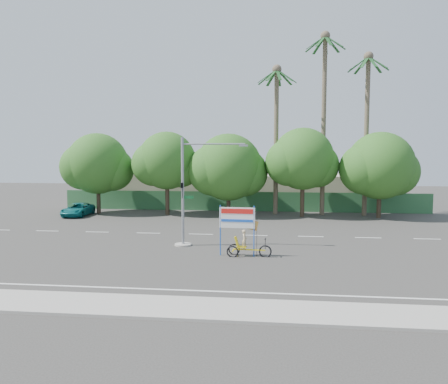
# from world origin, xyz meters

# --- Properties ---
(ground) EXTENTS (120.00, 120.00, 0.00)m
(ground) POSITION_xyz_m (0.00, 0.00, 0.00)
(ground) COLOR #33302D
(ground) RESTS_ON ground
(sidewalk_near) EXTENTS (50.00, 2.40, 0.12)m
(sidewalk_near) POSITION_xyz_m (0.00, -7.50, 0.06)
(sidewalk_near) COLOR gray
(sidewalk_near) RESTS_ON ground
(fence) EXTENTS (38.00, 0.08, 2.00)m
(fence) POSITION_xyz_m (0.00, 21.50, 1.00)
(fence) COLOR #336B3D
(fence) RESTS_ON ground
(building_left) EXTENTS (12.00, 8.00, 4.00)m
(building_left) POSITION_xyz_m (-10.00, 26.00, 2.00)
(building_left) COLOR #BDB196
(building_left) RESTS_ON ground
(building_right) EXTENTS (14.00, 8.00, 3.60)m
(building_right) POSITION_xyz_m (8.00, 26.00, 1.80)
(building_right) COLOR #BDB196
(building_right) RESTS_ON ground
(tree_far_left) EXTENTS (7.14, 6.00, 7.96)m
(tree_far_left) POSITION_xyz_m (-14.05, 18.00, 4.76)
(tree_far_left) COLOR #473828
(tree_far_left) RESTS_ON ground
(tree_left) EXTENTS (6.66, 5.60, 8.07)m
(tree_left) POSITION_xyz_m (-7.05, 18.00, 5.06)
(tree_left) COLOR #473828
(tree_left) RESTS_ON ground
(tree_center) EXTENTS (7.62, 6.40, 7.85)m
(tree_center) POSITION_xyz_m (-1.05, 18.00, 4.47)
(tree_center) COLOR #473828
(tree_center) RESTS_ON ground
(tree_right) EXTENTS (6.90, 5.80, 8.36)m
(tree_right) POSITION_xyz_m (5.95, 18.00, 5.24)
(tree_right) COLOR #473828
(tree_right) RESTS_ON ground
(tree_far_right) EXTENTS (7.38, 6.20, 7.94)m
(tree_far_right) POSITION_xyz_m (12.95, 18.00, 4.64)
(tree_far_right) COLOR #473828
(tree_far_right) RESTS_ON ground
(palm_tall) EXTENTS (3.73, 3.79, 17.45)m
(palm_tall) POSITION_xyz_m (8.00, 19.50, 10.46)
(palm_tall) COLOR #70604C
(palm_tall) RESTS_ON ground
(palm_mid) EXTENTS (3.73, 3.79, 15.45)m
(palm_mid) POSITION_xyz_m (12.00, 19.50, 9.40)
(palm_mid) COLOR #70604C
(palm_mid) RESTS_ON ground
(palm_short) EXTENTS (3.73, 3.79, 14.45)m
(palm_short) POSITION_xyz_m (3.50, 19.50, 8.86)
(palm_short) COLOR #70604C
(palm_short) RESTS_ON ground
(traffic_signal) EXTENTS (4.72, 1.10, 7.00)m
(traffic_signal) POSITION_xyz_m (-2.20, 3.98, 2.92)
(traffic_signal) COLOR gray
(traffic_signal) RESTS_ON ground
(trike_billboard) EXTENTS (3.05, 0.74, 3.00)m
(trike_billboard) POSITION_xyz_m (1.52, 1.45, 1.21)
(trike_billboard) COLOR black
(trike_billboard) RESTS_ON ground
(pickup_truck) EXTENTS (2.19, 4.48, 1.22)m
(pickup_truck) POSITION_xyz_m (-15.29, 16.08, 0.61)
(pickup_truck) COLOR #106E71
(pickup_truck) RESTS_ON ground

